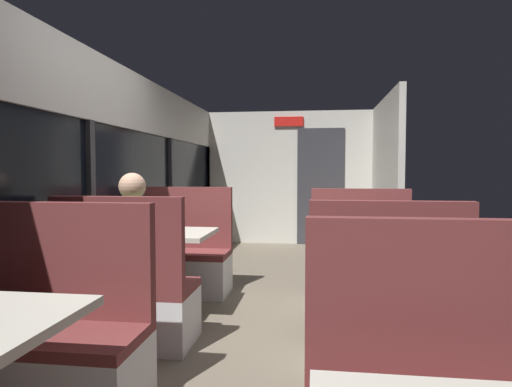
# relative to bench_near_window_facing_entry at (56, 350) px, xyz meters

# --- Properties ---
(ground_plane) EXTENTS (3.30, 9.20, 0.02)m
(ground_plane) POSITION_rel_bench_near_window_facing_entry_xyz_m (0.89, 1.39, -0.34)
(ground_plane) COLOR #665B4C
(carriage_window_panel_left) EXTENTS (0.09, 8.48, 2.30)m
(carriage_window_panel_left) POSITION_rel_bench_near_window_facing_entry_xyz_m (-0.56, 1.39, 0.78)
(carriage_window_panel_left) COLOR beige
(carriage_window_panel_left) RESTS_ON ground_plane
(carriage_end_bulkhead) EXTENTS (2.90, 0.11, 2.30)m
(carriage_end_bulkhead) POSITION_rel_bench_near_window_facing_entry_xyz_m (0.95, 5.59, 0.81)
(carriage_end_bulkhead) COLOR beige
(carriage_end_bulkhead) RESTS_ON ground_plane
(carriage_aisle_panel_right) EXTENTS (0.08, 2.40, 2.30)m
(carriage_aisle_panel_right) POSITION_rel_bench_near_window_facing_entry_xyz_m (2.34, 4.39, 0.82)
(carriage_aisle_panel_right) COLOR beige
(carriage_aisle_panel_right) RESTS_ON ground_plane
(bench_near_window_facing_entry) EXTENTS (0.95, 0.50, 1.10)m
(bench_near_window_facing_entry) POSITION_rel_bench_near_window_facing_entry_xyz_m (0.00, 0.00, 0.00)
(bench_near_window_facing_entry) COLOR silver
(bench_near_window_facing_entry) RESTS_ON ground_plane
(dining_table_mid_window) EXTENTS (0.90, 0.70, 0.74)m
(dining_table_mid_window) POSITION_rel_bench_near_window_facing_entry_xyz_m (0.00, 1.60, 0.31)
(dining_table_mid_window) COLOR #9E9EA3
(dining_table_mid_window) RESTS_ON ground_plane
(bench_mid_window_facing_end) EXTENTS (0.95, 0.50, 1.10)m
(bench_mid_window_facing_end) POSITION_rel_bench_near_window_facing_entry_xyz_m (0.00, 0.90, 0.00)
(bench_mid_window_facing_end) COLOR silver
(bench_mid_window_facing_end) RESTS_ON ground_plane
(bench_mid_window_facing_entry) EXTENTS (0.95, 0.50, 1.10)m
(bench_mid_window_facing_entry) POSITION_rel_bench_near_window_facing_entry_xyz_m (0.00, 2.30, 0.00)
(bench_mid_window_facing_entry) COLOR silver
(bench_mid_window_facing_entry) RESTS_ON ground_plane
(dining_table_rear_aisle) EXTENTS (0.90, 0.70, 0.74)m
(dining_table_rear_aisle) POSITION_rel_bench_near_window_facing_entry_xyz_m (1.79, 1.40, 0.31)
(dining_table_rear_aisle) COLOR #9E9EA3
(dining_table_rear_aisle) RESTS_ON ground_plane
(bench_rear_aisle_facing_end) EXTENTS (0.95, 0.50, 1.10)m
(bench_rear_aisle_facing_end) POSITION_rel_bench_near_window_facing_entry_xyz_m (1.79, 0.70, 0.00)
(bench_rear_aisle_facing_end) COLOR silver
(bench_rear_aisle_facing_end) RESTS_ON ground_plane
(bench_rear_aisle_facing_entry) EXTENTS (0.95, 0.50, 1.10)m
(bench_rear_aisle_facing_entry) POSITION_rel_bench_near_window_facing_entry_xyz_m (1.79, 2.10, 0.00)
(bench_rear_aisle_facing_entry) COLOR silver
(bench_rear_aisle_facing_entry) RESTS_ON ground_plane
(seated_passenger) EXTENTS (0.47, 0.55, 1.26)m
(seated_passenger) POSITION_rel_bench_near_window_facing_entry_xyz_m (0.00, 0.98, 0.21)
(seated_passenger) COLOR #26262D
(seated_passenger) RESTS_ON ground_plane
(coffee_cup_secondary) EXTENTS (0.07, 0.07, 0.09)m
(coffee_cup_secondary) POSITION_rel_bench_near_window_facing_entry_xyz_m (1.95, 1.33, 0.46)
(coffee_cup_secondary) COLOR #26598C
(coffee_cup_secondary) RESTS_ON dining_table_rear_aisle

